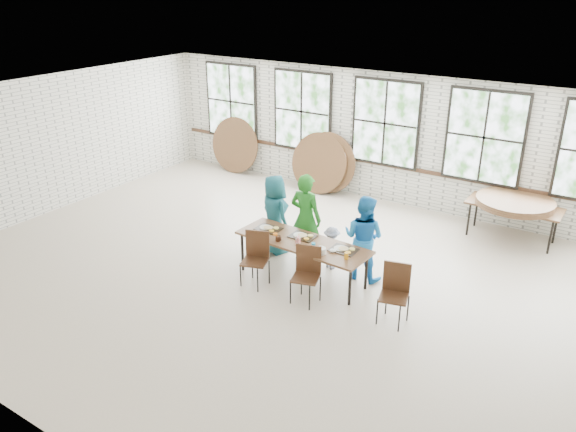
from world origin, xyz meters
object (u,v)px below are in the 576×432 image
object	(u,v)px
dining_table	(303,244)
storage_table	(514,208)
chair_near_left	(256,253)
chair_near_right	(307,269)

from	to	relation	value
dining_table	storage_table	xyz separation A→B (m)	(2.67, 3.69, -0.00)
chair_near_left	chair_near_right	xyz separation A→B (m)	(1.02, -0.01, 0.00)
dining_table	storage_table	world-z (taller)	same
chair_near_left	chair_near_right	bearing A→B (deg)	-19.49
dining_table	chair_near_left	bearing A→B (deg)	-135.98
chair_near_left	chair_near_right	distance (m)	1.02
dining_table	storage_table	bearing A→B (deg)	57.68
chair_near_right	dining_table	bearing A→B (deg)	111.08
dining_table	chair_near_left	world-z (taller)	chair_near_left
dining_table	chair_near_left	distance (m)	0.81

